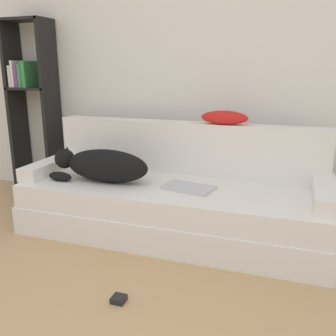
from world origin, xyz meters
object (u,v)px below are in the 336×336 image
at_px(bookshelf, 32,97).
at_px(dog, 102,165).
at_px(throw_pillow, 224,118).
at_px(laptop, 188,188).
at_px(couch, 172,209).
at_px(power_adapter, 119,299).

bearing_deg(bookshelf, dog, -29.95).
distance_m(dog, throw_pillow, 0.99).
xyz_separation_m(dog, bookshelf, (-1.07, 0.62, 0.43)).
relative_size(throw_pillow, bookshelf, 0.22).
bearing_deg(dog, laptop, 2.99).
height_order(throw_pillow, bookshelf, bookshelf).
relative_size(laptop, bookshelf, 0.23).
bearing_deg(couch, power_adapter, -89.75).
height_order(couch, power_adapter, couch).
xyz_separation_m(bookshelf, power_adapter, (1.60, -1.45, -0.92)).
height_order(dog, laptop, dog).
height_order(laptop, throw_pillow, throw_pillow).
relative_size(couch, power_adapter, 30.64).
distance_m(dog, power_adapter, 1.10).
xyz_separation_m(couch, power_adapter, (0.00, -0.92, -0.17)).
distance_m(laptop, throw_pillow, 0.62).
distance_m(couch, laptop, 0.25).
bearing_deg(couch, throw_pillow, 46.73).
xyz_separation_m(laptop, bookshelf, (-1.74, 0.58, 0.55)).
height_order(dog, bookshelf, bookshelf).
bearing_deg(bookshelf, power_adapter, -42.11).
bearing_deg(dog, couch, 10.35).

